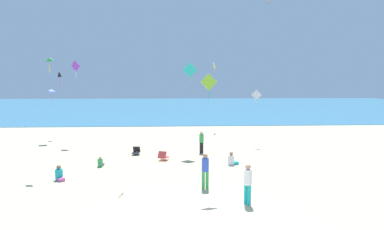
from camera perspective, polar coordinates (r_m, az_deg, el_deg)
The scene contains 18 objects.
ground_plane at distance 21.61m, azimuth -0.64°, elevation -7.57°, with size 120.00×120.00×0.00m, color #C6B58C.
ocean_water at distance 65.75m, azimuth -2.08°, elevation 1.63°, with size 120.00×60.00×0.05m, color teal.
beach_chair_far_left at distance 20.55m, azimuth -5.30°, elevation -7.47°, with size 0.76×0.82×0.63m.
beach_chair_near_camera at distance 22.45m, azimuth -10.14°, elevation -6.50°, with size 0.55×0.70×0.56m.
person_0 at distance 17.91m, azimuth -23.05°, elevation -9.97°, with size 0.66×0.70×0.79m.
person_1 at distance 19.60m, azimuth 7.26°, elevation -8.13°, with size 0.72×0.53×0.82m.
person_3 at distance 13.43m, azimuth 10.13°, elevation -11.80°, with size 0.48×0.48×1.72m.
person_4 at distance 15.12m, azimuth 2.43°, elevation -9.70°, with size 0.37×0.37×1.70m.
person_6 at distance 19.84m, azimuth -16.35°, elevation -8.34°, with size 0.35×0.55×0.65m.
person_7 at distance 22.40m, azimuth 1.74°, elevation -4.68°, with size 0.44×0.44×1.59m.
kite_green at distance 19.22m, azimuth -24.72°, elevation 9.19°, with size 0.54×0.50×0.86m.
kite_black at distance 31.20m, azimuth -23.04°, elevation 6.86°, with size 0.39×0.50×1.59m.
kite_white at distance 25.36m, azimuth 11.65°, elevation 3.57°, with size 0.78×0.39×1.34m.
kite_teal at distance 22.09m, azimuth -0.41°, elevation 8.16°, with size 1.05×0.42×1.32m.
kite_yellow at distance 33.15m, azimuth 4.06°, elevation 8.78°, with size 0.23×0.82×1.18m.
kite_blue at distance 29.09m, azimuth -24.21°, elevation 4.08°, with size 0.89×0.81×1.10m.
kite_purple at distance 27.30m, azimuth -20.45°, elevation 8.33°, with size 0.84×0.44×1.40m.
kite_lime at distance 14.26m, azimuth 3.08°, elevation 5.96°, with size 0.77×0.16×1.19m.
Camera 1 is at (-0.77, -10.99, 5.09)m, focal length 29.25 mm.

